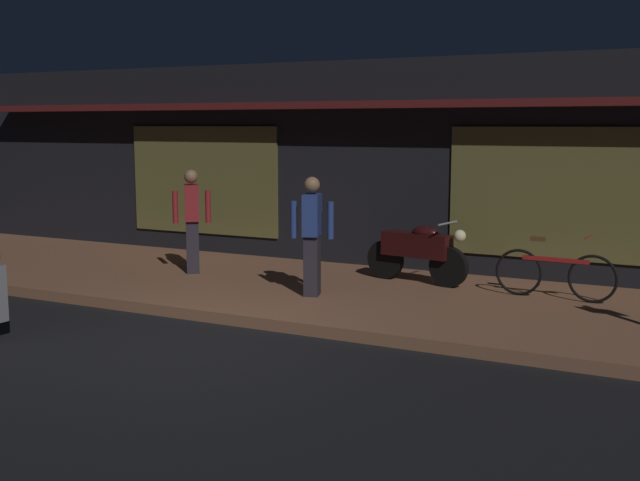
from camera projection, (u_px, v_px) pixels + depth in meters
ground_plane at (184, 345)px, 9.12m from camera, size 60.00×60.00×0.00m
sidewalk_slab at (305, 291)px, 11.75m from camera, size 18.00×4.00×0.15m
storefront_building at (391, 164)px, 14.49m from camera, size 18.00×3.30×3.60m
motorcycle at (418, 250)px, 11.89m from camera, size 1.69×0.60×0.97m
bicycle_parked at (555, 273)px, 10.81m from camera, size 1.66×0.42×0.91m
person_photographer at (192, 219)px, 12.67m from camera, size 0.54×0.44×1.67m
person_bystander at (312, 234)px, 10.96m from camera, size 0.61×0.43×1.67m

